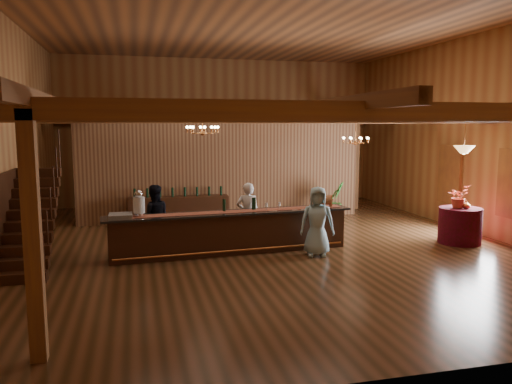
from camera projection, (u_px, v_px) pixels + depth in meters
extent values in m
plane|color=brown|center=(267.00, 243.00, 12.78)|extent=(14.00, 14.00, 0.00)
plane|color=#A96939|center=(268.00, 21.00, 12.05)|extent=(14.00, 14.00, 0.00)
cube|color=#A0723D|center=(220.00, 132.00, 19.16)|extent=(12.00, 0.10, 5.50)
cube|color=#A0723D|center=(426.00, 148.00, 5.67)|extent=(12.00, 0.10, 5.50)
cube|color=#A0723D|center=(5.00, 137.00, 11.01)|extent=(0.10, 14.00, 5.50)
cube|color=#A0723D|center=(476.00, 135.00, 13.82)|extent=(0.10, 14.00, 5.50)
cube|color=#955C28|center=(368.00, 111.00, 7.06)|extent=(11.90, 0.20, 0.28)
cube|color=#955C28|center=(308.00, 115.00, 9.47)|extent=(11.90, 0.20, 0.28)
cube|color=#955C28|center=(273.00, 117.00, 11.87)|extent=(11.90, 0.20, 0.28)
cube|color=#955C28|center=(249.00, 118.00, 14.28)|extent=(11.90, 0.20, 0.28)
cube|color=#955C28|center=(233.00, 119.00, 16.69)|extent=(11.90, 0.20, 0.28)
cube|color=#955C28|center=(221.00, 120.00, 18.91)|extent=(11.90, 0.20, 0.28)
cube|color=#955C28|center=(76.00, 110.00, 11.28)|extent=(0.18, 13.90, 0.22)
cube|color=#955C28|center=(267.00, 112.00, 12.34)|extent=(0.18, 13.90, 0.22)
cube|color=#955C28|center=(429.00, 113.00, 13.39)|extent=(0.18, 13.90, 0.22)
cube|color=#955C28|center=(94.00, 170.00, 15.85)|extent=(0.20, 0.20, 3.20)
cube|color=#955C28|center=(355.00, 165.00, 17.96)|extent=(0.20, 0.20, 3.20)
cube|color=#955C28|center=(33.00, 239.00, 6.22)|extent=(0.20, 0.20, 3.20)
cube|color=brown|center=(224.00, 172.00, 15.83)|extent=(9.00, 0.18, 3.10)
cube|color=white|center=(450.00, 174.00, 14.93)|extent=(0.12, 1.05, 1.75)
cube|color=black|center=(20.00, 278.00, 9.56)|extent=(1.00, 0.28, 0.20)
cube|color=black|center=(22.00, 264.00, 9.81)|extent=(1.00, 0.28, 0.20)
cube|color=black|center=(25.00, 250.00, 10.05)|extent=(1.00, 0.28, 0.20)
cube|color=black|center=(27.00, 238.00, 10.29)|extent=(1.00, 0.28, 0.20)
cube|color=black|center=(29.00, 226.00, 10.53)|extent=(1.00, 0.28, 0.20)
cube|color=black|center=(31.00, 214.00, 10.78)|extent=(1.00, 0.28, 0.20)
cube|color=black|center=(33.00, 203.00, 11.02)|extent=(1.00, 0.28, 0.20)
cube|color=black|center=(35.00, 192.00, 11.26)|extent=(1.00, 0.28, 0.20)
cube|color=black|center=(37.00, 182.00, 11.51)|extent=(1.00, 0.28, 0.20)
cube|color=black|center=(38.00, 173.00, 11.75)|extent=(1.00, 0.28, 0.20)
cube|color=black|center=(255.00, 193.00, 18.24)|extent=(1.20, 0.60, 1.10)
cube|color=#965528|center=(172.00, 197.00, 17.54)|extent=(1.00, 0.60, 1.00)
cube|color=black|center=(231.00, 233.00, 11.79)|extent=(5.65, 1.00, 0.94)
cube|color=black|center=(231.00, 213.00, 11.73)|extent=(5.93, 1.15, 0.05)
cube|color=maroon|center=(231.00, 212.00, 11.72)|extent=(5.54, 0.76, 0.01)
cylinder|color=#B96932|center=(234.00, 251.00, 11.47)|extent=(5.42, 0.43, 0.05)
cylinder|color=silver|center=(139.00, 215.00, 11.12)|extent=(0.18, 0.18, 0.08)
cylinder|color=silver|center=(139.00, 205.00, 11.10)|extent=(0.26, 0.26, 0.36)
sphere|color=silver|center=(139.00, 194.00, 11.06)|extent=(0.18, 0.18, 0.18)
cube|color=gray|center=(121.00, 216.00, 10.91)|extent=(0.50, 0.50, 0.10)
cube|color=#965528|center=(320.00, 201.00, 12.36)|extent=(0.06, 0.06, 0.30)
cube|color=#965528|center=(331.00, 201.00, 12.42)|extent=(0.06, 0.06, 0.30)
cylinder|color=#965528|center=(326.00, 200.00, 12.39)|extent=(0.24, 0.24, 0.24)
cylinder|color=black|center=(224.00, 205.00, 11.77)|extent=(0.07, 0.07, 0.30)
cylinder|color=black|center=(253.00, 204.00, 11.99)|extent=(0.07, 0.07, 0.30)
cylinder|color=black|center=(254.00, 204.00, 11.99)|extent=(0.07, 0.07, 0.30)
cube|color=black|center=(179.00, 210.00, 15.28)|extent=(3.02, 0.48, 0.85)
cylinder|color=#58041C|center=(460.00, 226.00, 12.76)|extent=(1.06, 1.06, 0.92)
cylinder|color=#B96932|center=(203.00, 125.00, 12.36)|extent=(0.02, 0.02, 0.39)
sphere|color=#B96932|center=(203.00, 133.00, 12.38)|extent=(0.12, 0.12, 0.12)
torus|color=#B96932|center=(203.00, 129.00, 12.37)|extent=(0.80, 0.80, 0.04)
cylinder|color=#B96932|center=(356.00, 131.00, 14.83)|extent=(0.02, 0.02, 0.72)
sphere|color=#B96932|center=(356.00, 143.00, 14.88)|extent=(0.12, 0.12, 0.12)
torus|color=#B96932|center=(356.00, 140.00, 14.87)|extent=(0.80, 0.80, 0.04)
cylinder|color=#B96932|center=(465.00, 134.00, 12.45)|extent=(0.02, 0.02, 0.80)
cone|color=#EFB25B|center=(464.00, 150.00, 12.50)|extent=(0.52, 0.52, 0.20)
imported|color=white|center=(248.00, 214.00, 12.51)|extent=(0.65, 0.51, 1.59)
imported|color=black|center=(154.00, 217.00, 12.17)|extent=(0.77, 0.60, 1.58)
imported|color=#99C6D4|center=(317.00, 221.00, 11.50)|extent=(0.90, 0.71, 1.61)
imported|color=#297225|center=(335.00, 201.00, 15.78)|extent=(0.86, 0.79, 1.25)
imported|color=#DD5032|center=(458.00, 196.00, 12.65)|extent=(0.66, 0.62, 0.59)
imported|color=#B96932|center=(466.00, 203.00, 12.55)|extent=(0.20, 0.20, 0.32)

